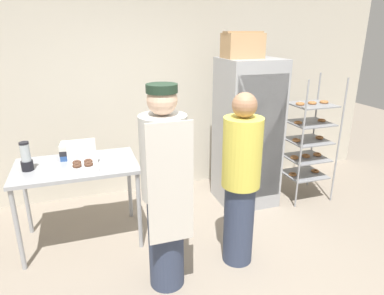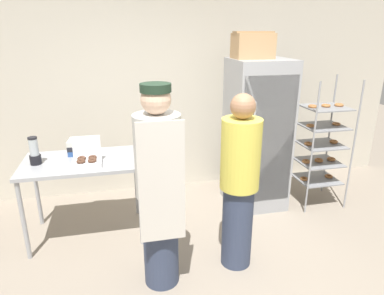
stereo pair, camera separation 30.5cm
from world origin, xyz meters
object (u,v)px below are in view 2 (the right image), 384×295
refrigerator (257,135)px  person_customer (239,183)px  baking_rack (321,144)px  binder_stack (82,146)px  donut_box (87,161)px  blender_pitcher (34,152)px  cardboard_storage_box (253,45)px  person_baker (159,188)px

refrigerator → person_customer: size_ratio=1.11×
baking_rack → binder_stack: baking_rack is taller
baking_rack → binder_stack: 2.87m
donut_box → blender_pitcher: (-0.51, 0.14, 0.08)m
refrigerator → blender_pitcher: bearing=-173.4°
refrigerator → donut_box: size_ratio=6.51×
refrigerator → baking_rack: bearing=-10.1°
cardboard_storage_box → person_baker: size_ratio=0.25×
donut_box → person_customer: (1.35, -0.68, -0.07)m
blender_pitcher → baking_rack: bearing=2.5°
donut_box → binder_stack: (-0.07, 0.36, 0.03)m
person_customer → blender_pitcher: bearing=156.1°
binder_stack → person_baker: 1.34m
baking_rack → binder_stack: (-2.87, 0.08, 0.16)m
donut_box → person_baker: (0.62, -0.78, 0.00)m
refrigerator → person_baker: bearing=-138.5°
donut_box → person_customer: person_customer is taller
binder_stack → person_customer: person_customer is taller
baking_rack → person_customer: bearing=-146.1°
blender_pitcher → person_baker: person_baker is taller
baking_rack → person_customer: person_customer is taller
blender_pitcher → person_customer: size_ratio=0.17×
binder_stack → refrigerator: bearing=1.7°
binder_stack → person_baker: (0.69, -1.15, -0.03)m
baking_rack → blender_pitcher: baking_rack is taller
baking_rack → blender_pitcher: (-3.30, -0.14, 0.20)m
cardboard_storage_box → blender_pitcher: bearing=-172.3°
refrigerator → cardboard_storage_box: bearing=160.6°
cardboard_storage_box → person_customer: (-0.53, -1.15, -1.14)m
person_baker → person_customer: person_baker is taller
person_customer → refrigerator: bearing=60.3°
baking_rack → person_customer: 1.73m
donut_box → baking_rack: bearing=5.8°
donut_box → person_baker: person_baker is taller
donut_box → cardboard_storage_box: cardboard_storage_box is taller
binder_stack → person_baker: bearing=-59.0°
donut_box → person_baker: 1.00m
donut_box → cardboard_storage_box: size_ratio=0.63×
baking_rack → donut_box: size_ratio=5.74×
blender_pitcher → cardboard_storage_box: 2.60m
refrigerator → person_customer: refrigerator is taller
binder_stack → person_customer: (1.43, -1.05, -0.11)m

